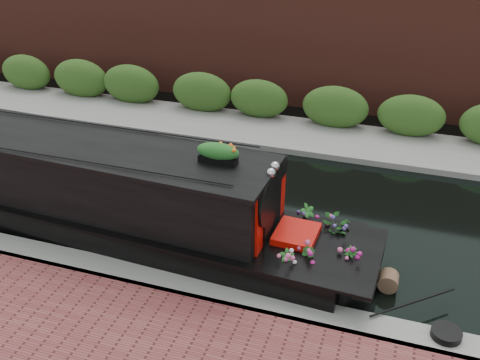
% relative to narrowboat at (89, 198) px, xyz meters
% --- Properties ---
extents(ground, '(80.00, 80.00, 0.00)m').
position_rel_narrowboat_xyz_m(ground, '(1.75, 1.97, -0.81)').
color(ground, black).
rests_on(ground, ground).
extents(near_bank_coping, '(40.00, 0.60, 0.50)m').
position_rel_narrowboat_xyz_m(near_bank_coping, '(1.75, -1.33, -0.81)').
color(near_bank_coping, gray).
rests_on(near_bank_coping, ground).
extents(far_bank_path, '(40.00, 2.40, 0.34)m').
position_rel_narrowboat_xyz_m(far_bank_path, '(1.75, 6.17, -0.81)').
color(far_bank_path, gray).
rests_on(far_bank_path, ground).
extents(far_hedge, '(40.00, 1.10, 2.80)m').
position_rel_narrowboat_xyz_m(far_hedge, '(1.75, 7.07, -0.81)').
color(far_hedge, '#30571D').
rests_on(far_hedge, ground).
extents(far_brick_wall, '(40.00, 1.00, 8.00)m').
position_rel_narrowboat_xyz_m(far_brick_wall, '(1.75, 9.17, -0.81)').
color(far_brick_wall, '#5A281E').
rests_on(far_brick_wall, ground).
extents(narrowboat, '(11.63, 2.56, 2.70)m').
position_rel_narrowboat_xyz_m(narrowboat, '(0.00, 0.00, 0.00)').
color(narrowboat, black).
rests_on(narrowboat, ground).
extents(rope_fender, '(0.37, 0.34, 0.37)m').
position_rel_narrowboat_xyz_m(rope_fender, '(6.24, -0.00, -0.62)').
color(rope_fender, brown).
rests_on(rope_fender, ground).
extents(coiled_mooring_rope, '(0.49, 0.49, 0.12)m').
position_rel_narrowboat_xyz_m(coiled_mooring_rope, '(7.21, -1.21, -0.50)').
color(coiled_mooring_rope, black).
rests_on(coiled_mooring_rope, near_bank_coping).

